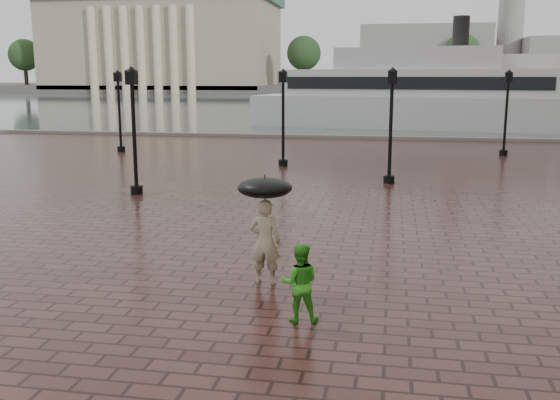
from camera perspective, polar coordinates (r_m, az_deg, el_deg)
name	(u,v)px	position (r m, az deg, el deg)	size (l,w,h in m)	color
ground	(224,299)	(12.14, -5.12, -9.01)	(300.00, 300.00, 0.00)	#391D1A
harbour_water	(374,103)	(103.10, 8.58, 8.80)	(240.00, 240.00, 0.00)	#434D51
quay_edge	(347,138)	(43.28, 6.12, 5.63)	(80.00, 0.60, 0.30)	slate
far_shore	(382,88)	(171.03, 9.30, 10.05)	(300.00, 60.00, 2.00)	#4C4C47
museum	(164,37)	(166.35, -10.60, 14.42)	(57.00, 32.50, 26.00)	gray
far_trees	(381,53)	(149.09, 9.25, 13.13)	(188.00, 8.00, 13.50)	#2D2119
street_lamps	(290,117)	(29.01, 0.93, 7.56)	(21.44, 14.44, 4.40)	black
adult_pedestrian	(265,242)	(12.70, -1.37, -3.85)	(0.65, 0.42, 1.77)	tan
child_pedestrian	(300,283)	(10.85, 1.82, -7.59)	(0.67, 0.52, 1.38)	green
ferry_near	(417,95)	(53.01, 12.41, 9.33)	(27.59, 10.64, 8.82)	silver
umbrella	(265,188)	(12.46, -1.39, 1.12)	(1.10, 1.10, 1.16)	black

